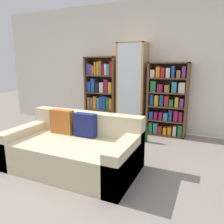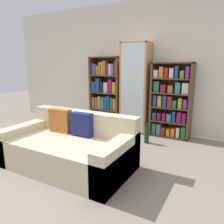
# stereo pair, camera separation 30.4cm
# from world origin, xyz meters

# --- Properties ---
(ground_plane) EXTENTS (16.00, 16.00, 0.00)m
(ground_plane) POSITION_xyz_m (0.00, 0.00, 0.00)
(ground_plane) COLOR gray
(wall_back) EXTENTS (6.87, 0.06, 2.70)m
(wall_back) POSITION_xyz_m (0.00, 2.67, 1.35)
(wall_back) COLOR silver
(wall_back) RESTS_ON ground
(couch) EXTENTS (1.79, 0.98, 0.76)m
(couch) POSITION_xyz_m (-0.10, 0.46, 0.26)
(couch) COLOR beige
(couch) RESTS_ON ground
(bookshelf_left) EXTENTS (0.73, 0.32, 1.58)m
(bookshelf_left) POSITION_xyz_m (-0.67, 2.46, 0.77)
(bookshelf_left) COLOR brown
(bookshelf_left) RESTS_ON ground
(display_cabinet) EXTENTS (0.58, 0.36, 1.85)m
(display_cabinet) POSITION_xyz_m (0.06, 2.44, 0.92)
(display_cabinet) COLOR tan
(display_cabinet) RESTS_ON ground
(bookshelf_right) EXTENTS (0.78, 0.32, 1.46)m
(bookshelf_right) POSITION_xyz_m (0.80, 2.46, 0.71)
(bookshelf_right) COLOR brown
(bookshelf_right) RESTS_ON ground
(wine_bottle) EXTENTS (0.09, 0.09, 0.37)m
(wine_bottle) POSITION_xyz_m (0.54, 1.85, 0.15)
(wine_bottle) COLOR #143819
(wine_bottle) RESTS_ON ground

